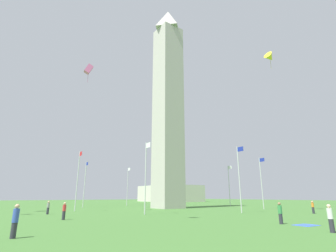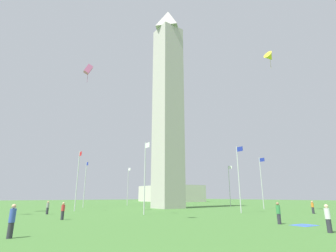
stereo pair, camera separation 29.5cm
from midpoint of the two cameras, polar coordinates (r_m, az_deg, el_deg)
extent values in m
plane|color=#3D6B2D|center=(50.17, 0.18, -17.82)|extent=(260.00, 260.00, 0.00)
cube|color=#B7B2A8|center=(52.89, 0.16, 3.30)|extent=(4.77, 4.77, 38.14)
pyramid|color=#A5A097|center=(63.25, 0.14, 22.25)|extent=(4.77, 4.77, 5.20)
cylinder|color=silver|center=(37.53, 15.67, -11.19)|extent=(0.14, 0.14, 9.04)
cube|color=#1E2D99|center=(37.66, 15.87, -4.94)|extent=(1.00, 0.03, 0.64)
cylinder|color=silver|center=(50.16, 20.23, -11.74)|extent=(0.14, 0.14, 9.04)
cube|color=#1E2D99|center=(50.20, 20.31, -7.05)|extent=(1.00, 0.03, 0.64)
cylinder|color=silver|center=(61.61, 13.62, -12.74)|extent=(0.14, 0.14, 9.04)
cube|color=white|center=(61.54, 13.77, -8.92)|extent=(1.00, 0.03, 0.64)
cylinder|color=silver|center=(67.07, 2.74, -13.31)|extent=(0.14, 0.14, 9.04)
cube|color=white|center=(66.90, 2.99, -9.81)|extent=(1.00, 0.03, 0.64)
cylinder|color=silver|center=(64.89, -8.78, -13.09)|extent=(0.14, 0.14, 9.04)
cube|color=white|center=(64.68, -8.41, -9.48)|extent=(1.00, 0.03, 0.64)
cylinder|color=silver|center=(55.71, -17.85, -12.21)|extent=(0.14, 0.14, 9.04)
cube|color=#1E2D99|center=(55.50, -17.33, -8.01)|extent=(1.00, 0.03, 0.64)
cylinder|color=silver|center=(42.70, -19.33, -11.34)|extent=(0.14, 0.14, 9.04)
cube|color=red|center=(42.59, -18.64, -5.87)|extent=(1.00, 0.03, 0.64)
cylinder|color=silver|center=(33.49, -4.94, -11.26)|extent=(0.14, 0.14, 9.04)
cube|color=white|center=(33.55, -4.31, -4.26)|extent=(1.00, 0.03, 0.64)
cylinder|color=#2D2D38|center=(23.85, 23.79, -18.37)|extent=(0.29, 0.29, 0.80)
cylinder|color=#388C47|center=(23.81, 23.59, -16.64)|extent=(0.32, 0.32, 0.65)
sphere|color=#936B4C|center=(23.79, 23.48, -15.57)|extent=(0.24, 0.24, 0.24)
cylinder|color=#2D2D38|center=(36.84, -25.03, -16.73)|extent=(0.29, 0.29, 0.80)
cylinder|color=gray|center=(36.81, -24.90, -15.68)|extent=(0.32, 0.32, 0.56)
sphere|color=tan|center=(36.80, -24.83, -15.06)|extent=(0.24, 0.24, 0.24)
cylinder|color=#2D2D38|center=(17.02, -31.18, -19.23)|extent=(0.29, 0.29, 0.80)
cylinder|color=#3851B2|center=(16.96, -30.81, -16.70)|extent=(0.32, 0.32, 0.72)
sphere|color=tan|center=(16.93, -30.58, -15.10)|extent=(0.24, 0.24, 0.24)
cylinder|color=#2D2D38|center=(39.63, 29.73, -15.98)|extent=(0.29, 0.29, 0.80)
cylinder|color=orange|center=(39.61, 29.60, -15.01)|extent=(0.32, 0.32, 0.55)
sphere|color=tan|center=(39.60, 29.52, -14.44)|extent=(0.24, 0.24, 0.24)
cylinder|color=#2D2D38|center=(27.83, -22.12, -17.92)|extent=(0.29, 0.29, 0.80)
cylinder|color=red|center=(27.79, -21.97, -16.51)|extent=(0.32, 0.32, 0.57)
sphere|color=tan|center=(27.78, -21.89, -15.68)|extent=(0.24, 0.24, 0.24)
cylinder|color=#2D2D38|center=(19.77, 32.56, -18.20)|extent=(0.29, 0.29, 0.80)
cylinder|color=white|center=(19.72, 32.25, -16.14)|extent=(0.32, 0.32, 0.64)
sphere|color=beige|center=(19.70, 32.06, -14.87)|extent=(0.24, 0.24, 0.24)
cube|color=pink|center=(43.48, -17.11, 11.92)|extent=(1.05, 1.48, 1.64)
cylinder|color=#A44A79|center=(42.93, -17.24, 10.41)|extent=(0.04, 0.04, 1.91)
cone|color=yellow|center=(48.15, 21.84, 14.01)|extent=(1.51, 1.92, 1.95)
cylinder|color=#A4921C|center=(47.60, 21.98, 12.76)|extent=(0.04, 0.04, 1.78)
cube|color=beige|center=(112.57, 0.66, -14.79)|extent=(25.35, 17.08, 6.50)
cube|color=blue|center=(23.77, 28.33, -18.84)|extent=(1.50, 1.88, 0.01)
camera|label=1|loc=(0.15, -89.84, -0.04)|focal=27.44mm
camera|label=2|loc=(0.15, 90.16, 0.04)|focal=27.44mm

